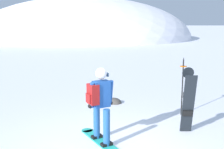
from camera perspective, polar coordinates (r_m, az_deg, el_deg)
The scene contains 5 objects.
ridge_peak_main at distance 44.69m, azimuth -5.71°, elevation 7.17°, with size 32.34×29.11×12.35m.
snowboarder_main at distance 6.35m, azimuth -2.39°, elevation -5.78°, with size 1.08×1.62×1.71m.
spare_snowboard at distance 7.14m, azimuth 14.89°, elevation -5.09°, with size 0.28×0.40×1.62m.
piste_marker_near at distance 8.48m, azimuth 13.82°, elevation -1.50°, with size 0.20×0.20×1.69m.
rock_mid at distance 9.64m, azimuth 0.37°, elevation -5.69°, with size 0.51×0.44×0.36m.
Camera 1 is at (0.07, -5.68, 2.72)m, focal length 46.08 mm.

